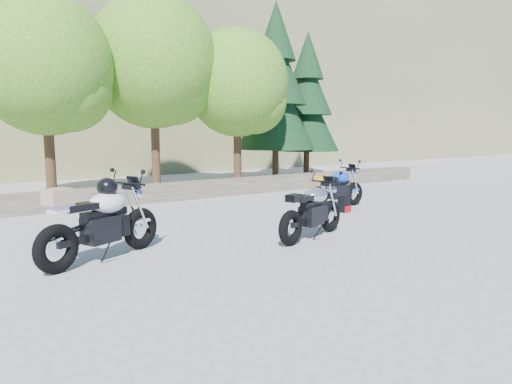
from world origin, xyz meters
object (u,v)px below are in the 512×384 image
(backpack, at_px, (344,205))
(silver_bike, at_px, (312,211))
(white_bike, at_px, (101,220))
(blue_bike, at_px, (337,189))

(backpack, bearing_deg, silver_bike, -154.61)
(silver_bike, distance_m, white_bike, 3.73)
(silver_bike, distance_m, blue_bike, 3.49)
(silver_bike, bearing_deg, backpack, 15.64)
(white_bike, distance_m, backpack, 6.24)
(blue_bike, bearing_deg, backpack, -122.28)
(silver_bike, relative_size, white_bike, 0.92)
(silver_bike, distance_m, backpack, 3.00)
(silver_bike, bearing_deg, white_bike, 151.19)
(silver_bike, bearing_deg, blue_bike, 20.42)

